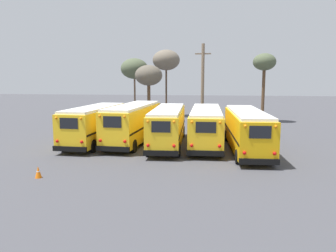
# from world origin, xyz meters

# --- Properties ---
(ground_plane) EXTENTS (160.00, 160.00, 0.00)m
(ground_plane) POSITION_xyz_m (0.00, 0.00, 0.00)
(ground_plane) COLOR #424247
(school_bus_0) EXTENTS (2.98, 9.55, 3.14)m
(school_bus_0) POSITION_xyz_m (-6.20, 0.27, 1.71)
(school_bus_0) COLOR yellow
(school_bus_0) RESTS_ON ground
(school_bus_1) EXTENTS (3.07, 10.55, 3.27)m
(school_bus_1) POSITION_xyz_m (-3.10, 1.18, 1.77)
(school_bus_1) COLOR yellow
(school_bus_1) RESTS_ON ground
(school_bus_2) EXTENTS (2.82, 10.61, 3.09)m
(school_bus_2) POSITION_xyz_m (0.00, 0.29, 1.69)
(school_bus_2) COLOR yellow
(school_bus_2) RESTS_ON ground
(school_bus_3) EXTENTS (2.71, 10.96, 3.03)m
(school_bus_3) POSITION_xyz_m (3.10, 0.98, 1.65)
(school_bus_3) COLOR yellow
(school_bus_3) RESTS_ON ground
(school_bus_4) EXTENTS (2.89, 10.73, 3.09)m
(school_bus_4) POSITION_xyz_m (6.20, -0.96, 1.68)
(school_bus_4) COLOR #EAAA0F
(school_bus_4) RESTS_ON ground
(utility_pole) EXTENTS (1.80, 0.36, 9.33)m
(utility_pole) POSITION_xyz_m (2.48, 11.60, 4.77)
(utility_pole) COLOR #75604C
(utility_pole) RESTS_ON ground
(bare_tree_0) EXTENTS (2.80, 2.80, 8.54)m
(bare_tree_0) POSITION_xyz_m (9.91, 16.21, 7.25)
(bare_tree_0) COLOR brown
(bare_tree_0) RESTS_ON ground
(bare_tree_1) EXTENTS (3.85, 3.85, 9.49)m
(bare_tree_1) POSITION_xyz_m (-2.95, 20.73, 8.00)
(bare_tree_1) COLOR #473323
(bare_tree_1) RESTS_ON ground
(bare_tree_2) EXTENTS (3.94, 3.94, 8.34)m
(bare_tree_2) POSITION_xyz_m (-7.62, 20.89, 6.83)
(bare_tree_2) COLOR brown
(bare_tree_2) RESTS_ON ground
(bare_tree_3) EXTENTS (3.41, 3.41, 7.13)m
(bare_tree_3) POSITION_xyz_m (-4.30, 14.49, 5.76)
(bare_tree_3) COLOR brown
(bare_tree_3) RESTS_ON ground
(traffic_cone) EXTENTS (0.36, 0.36, 0.67)m
(traffic_cone) POSITION_xyz_m (-5.99, -9.48, 0.33)
(traffic_cone) COLOR orange
(traffic_cone) RESTS_ON ground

